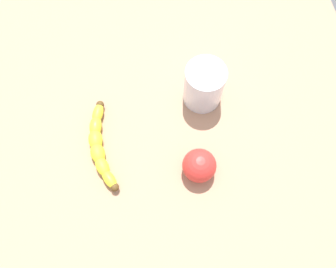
# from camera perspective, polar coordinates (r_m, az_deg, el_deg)

# --- Properties ---
(wooden_tabletop) EXTENTS (1.20, 1.20, 0.03)m
(wooden_tabletop) POSITION_cam_1_polar(r_m,az_deg,el_deg) (0.81, -4.80, -6.23)
(wooden_tabletop) COLOR #A6795D
(wooden_tabletop) RESTS_ON ground
(banana) EXTENTS (0.23, 0.06, 0.03)m
(banana) POSITION_cam_1_polar(r_m,az_deg,el_deg) (0.81, -11.32, -1.93)
(banana) COLOR yellow
(banana) RESTS_ON wooden_tabletop
(smoothie_glass) EXTENTS (0.09, 0.09, 0.12)m
(smoothie_glass) POSITION_cam_1_polar(r_m,az_deg,el_deg) (0.82, 5.95, 7.88)
(smoothie_glass) COLOR silver
(smoothie_glass) RESTS_ON wooden_tabletop
(apple_fruit) EXTENTS (0.08, 0.08, 0.08)m
(apple_fruit) POSITION_cam_1_polar(r_m,az_deg,el_deg) (0.76, 5.22, -5.26)
(apple_fruit) COLOR red
(apple_fruit) RESTS_ON wooden_tabletop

